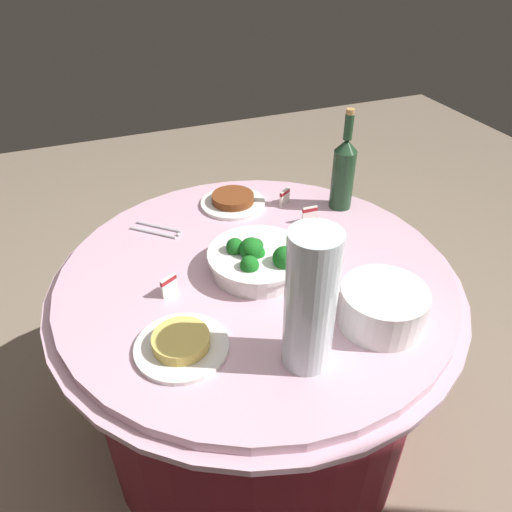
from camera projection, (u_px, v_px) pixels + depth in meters
The scene contains 12 objects.
ground_plane at pixel (256, 428), 1.80m from camera, with size 6.00×6.00×0.00m, color gray.
buffet_table at pixel (256, 359), 1.58m from camera, with size 1.16×1.16×0.74m.
broccoli_bowl at pixel (258, 259), 1.34m from camera, with size 0.28×0.28×0.11m.
plate_stack at pixel (382, 306), 1.17m from camera, with size 0.21×0.21×0.10m.
wine_bottle at pixel (343, 172), 1.58m from camera, with size 0.07×0.07×0.34m.
decorative_fruit_vase at pixel (310, 308), 1.01m from camera, with size 0.11×0.11×0.34m.
serving_tongs at pixel (158, 230), 1.52m from camera, with size 0.15×0.14×0.01m.
food_plate_stir_fry at pixel (233, 201), 1.65m from camera, with size 0.22×0.22×0.04m.
food_plate_noodles at pixel (181, 344), 1.11m from camera, with size 0.22×0.22×0.04m.
label_placard_front at pixel (310, 214), 1.55m from camera, with size 0.05×0.01×0.05m.
label_placard_mid at pixel (285, 196), 1.65m from camera, with size 0.05×0.03×0.05m.
label_placard_rear at pixel (169, 285), 1.26m from camera, with size 0.05×0.03×0.05m.
Camera 1 is at (0.40, 1.00, 1.57)m, focal length 34.04 mm.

